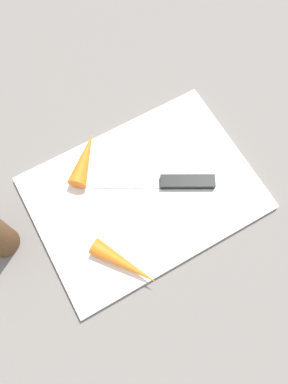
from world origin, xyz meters
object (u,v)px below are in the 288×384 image
(knife, at_px, (179,182))
(carrot_long, at_px, (124,264))
(cutting_board, at_px, (144,193))
(carrot_short, at_px, (85,158))

(knife, distance_m, carrot_long, 0.16)
(cutting_board, bearing_deg, knife, -14.57)
(carrot_short, bearing_deg, carrot_long, -145.49)
(cutting_board, height_order, carrot_long, carrot_long)
(cutting_board, relative_size, knife, 1.95)
(carrot_short, bearing_deg, cutting_board, -105.69)
(cutting_board, height_order, knife, knife)
(cutting_board, xyz_separation_m, carrot_long, (-0.08, -0.09, 0.02))
(carrot_short, distance_m, carrot_long, 0.19)
(knife, bearing_deg, carrot_long, 56.84)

